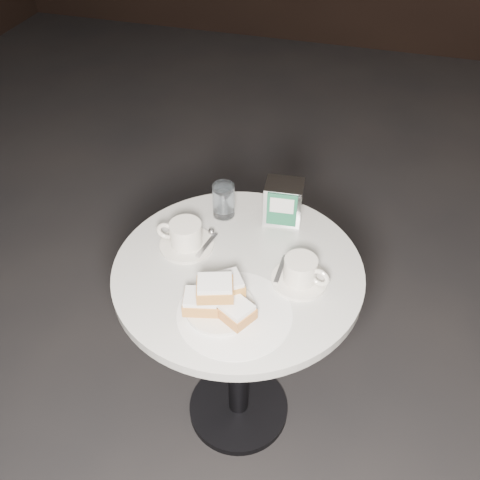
% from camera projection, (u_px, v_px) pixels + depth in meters
% --- Properties ---
extents(ground, '(7.00, 7.00, 0.00)m').
position_uv_depth(ground, '(239.00, 409.00, 1.98)').
color(ground, black).
rests_on(ground, ground).
extents(cafe_table, '(0.70, 0.70, 0.74)m').
position_uv_depth(cafe_table, '(238.00, 314.00, 1.62)').
color(cafe_table, black).
rests_on(cafe_table, ground).
extents(sugar_spill, '(0.30, 0.30, 0.00)m').
position_uv_depth(sugar_spill, '(235.00, 313.00, 1.36)').
color(sugar_spill, white).
rests_on(sugar_spill, cafe_table).
extents(beignet_plate, '(0.20, 0.19, 0.12)m').
position_uv_depth(beignet_plate, '(219.00, 299.00, 1.34)').
color(beignet_plate, silver).
rests_on(beignet_plate, cafe_table).
extents(coffee_cup_left, '(0.17, 0.17, 0.08)m').
position_uv_depth(coffee_cup_left, '(186.00, 236.00, 1.53)').
color(coffee_cup_left, silver).
rests_on(coffee_cup_left, cafe_table).
extents(coffee_cup_right, '(0.19, 0.19, 0.08)m').
position_uv_depth(coffee_cup_right, '(301.00, 272.00, 1.42)').
color(coffee_cup_right, silver).
rests_on(coffee_cup_right, cafe_table).
extents(water_glass_left, '(0.08, 0.08, 0.11)m').
position_uv_depth(water_glass_left, '(224.00, 201.00, 1.62)').
color(water_glass_left, silver).
rests_on(water_glass_left, cafe_table).
extents(water_glass_right, '(0.08, 0.08, 0.12)m').
position_uv_depth(water_glass_right, '(290.00, 202.00, 1.61)').
color(water_glass_right, silver).
rests_on(water_glass_right, cafe_table).
extents(napkin_dispenser, '(0.12, 0.10, 0.13)m').
position_uv_depth(napkin_dispenser, '(284.00, 202.00, 1.60)').
color(napkin_dispenser, silver).
rests_on(napkin_dispenser, cafe_table).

